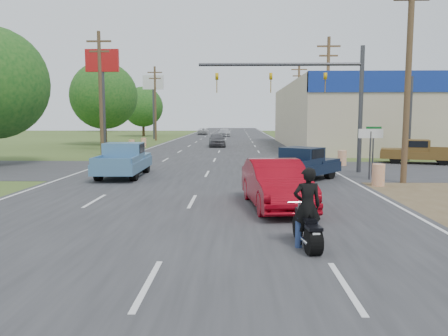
{
  "coord_description": "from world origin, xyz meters",
  "views": [
    {
      "loc": [
        1.63,
        -7.65,
        3.04
      ],
      "look_at": [
        1.18,
        7.61,
        1.3
      ],
      "focal_mm": 35.0,
      "sensor_mm": 36.0,
      "label": 1
    }
  ],
  "objects_px": {
    "distant_car_silver": "(224,132)",
    "red_convertible": "(276,184)",
    "rider": "(307,210)",
    "distant_car_white": "(203,131)",
    "navy_pickup": "(302,164)",
    "distant_car_grey": "(217,140)",
    "brown_pickup": "(417,152)",
    "motorcycle": "(307,230)",
    "blue_pickup": "(124,159)"
  },
  "relations": [
    {
      "from": "navy_pickup",
      "to": "brown_pickup",
      "type": "relative_size",
      "value": 0.97
    },
    {
      "from": "rider",
      "to": "distant_car_silver",
      "type": "relative_size",
      "value": 0.37
    },
    {
      "from": "motorcycle",
      "to": "rider",
      "type": "distance_m",
      "value": 0.47
    },
    {
      "from": "rider",
      "to": "brown_pickup",
      "type": "height_order",
      "value": "rider"
    },
    {
      "from": "navy_pickup",
      "to": "distant_car_silver",
      "type": "height_order",
      "value": "navy_pickup"
    },
    {
      "from": "navy_pickup",
      "to": "distant_car_grey",
      "type": "bearing_deg",
      "value": 140.61
    },
    {
      "from": "distant_car_grey",
      "to": "blue_pickup",
      "type": "bearing_deg",
      "value": -103.42
    },
    {
      "from": "distant_car_grey",
      "to": "navy_pickup",
      "type": "bearing_deg",
      "value": -82.71
    },
    {
      "from": "motorcycle",
      "to": "distant_car_white",
      "type": "xyz_separation_m",
      "value": [
        -7.97,
        71.51,
        0.16
      ]
    },
    {
      "from": "distant_car_silver",
      "to": "rider",
      "type": "bearing_deg",
      "value": -88.32
    },
    {
      "from": "motorcycle",
      "to": "brown_pickup",
      "type": "distance_m",
      "value": 22.29
    },
    {
      "from": "distant_car_silver",
      "to": "red_convertible",
      "type": "bearing_deg",
      "value": -88.34
    },
    {
      "from": "distant_car_silver",
      "to": "distant_car_grey",
      "type": "bearing_deg",
      "value": -91.72
    },
    {
      "from": "red_convertible",
      "to": "distant_car_silver",
      "type": "bearing_deg",
      "value": 86.15
    },
    {
      "from": "distant_car_white",
      "to": "red_convertible",
      "type": "bearing_deg",
      "value": 93.03
    },
    {
      "from": "red_convertible",
      "to": "blue_pickup",
      "type": "xyz_separation_m",
      "value": [
        -7.24,
        7.86,
        0.08
      ]
    },
    {
      "from": "rider",
      "to": "distant_car_grey",
      "type": "relative_size",
      "value": 0.43
    },
    {
      "from": "red_convertible",
      "to": "blue_pickup",
      "type": "bearing_deg",
      "value": 125.44
    },
    {
      "from": "blue_pickup",
      "to": "red_convertible",
      "type": "bearing_deg",
      "value": -48.72
    },
    {
      "from": "blue_pickup",
      "to": "distant_car_grey",
      "type": "xyz_separation_m",
      "value": [
        3.77,
        24.08,
        -0.17
      ]
    },
    {
      "from": "motorcycle",
      "to": "rider",
      "type": "xyz_separation_m",
      "value": [
        -0.0,
        0.04,
        0.47
      ]
    },
    {
      "from": "distant_car_silver",
      "to": "distant_car_white",
      "type": "height_order",
      "value": "distant_car_silver"
    },
    {
      "from": "navy_pickup",
      "to": "distant_car_grey",
      "type": "height_order",
      "value": "navy_pickup"
    },
    {
      "from": "motorcycle",
      "to": "blue_pickup",
      "type": "relative_size",
      "value": 0.36
    },
    {
      "from": "motorcycle",
      "to": "rider",
      "type": "height_order",
      "value": "rider"
    },
    {
      "from": "navy_pickup",
      "to": "distant_car_grey",
      "type": "distance_m",
      "value": 25.94
    },
    {
      "from": "distant_car_grey",
      "to": "brown_pickup",
      "type": "bearing_deg",
      "value": -54.48
    },
    {
      "from": "red_convertible",
      "to": "rider",
      "type": "xyz_separation_m",
      "value": [
        0.3,
        -4.66,
        0.1
      ]
    },
    {
      "from": "motorcycle",
      "to": "navy_pickup",
      "type": "distance_m",
      "value": 11.35
    },
    {
      "from": "motorcycle",
      "to": "distant_car_grey",
      "type": "xyz_separation_m",
      "value": [
        -3.78,
        36.64,
        0.29
      ]
    },
    {
      "from": "navy_pickup",
      "to": "brown_pickup",
      "type": "distance_m",
      "value": 12.29
    },
    {
      "from": "motorcycle",
      "to": "rider",
      "type": "bearing_deg",
      "value": 90.0
    },
    {
      "from": "brown_pickup",
      "to": "distant_car_grey",
      "type": "bearing_deg",
      "value": 58.71
    },
    {
      "from": "distant_car_white",
      "to": "brown_pickup",
      "type": "bearing_deg",
      "value": 106.07
    },
    {
      "from": "rider",
      "to": "navy_pickup",
      "type": "relative_size",
      "value": 0.36
    },
    {
      "from": "red_convertible",
      "to": "rider",
      "type": "distance_m",
      "value": 4.67
    },
    {
      "from": "motorcycle",
      "to": "distant_car_white",
      "type": "distance_m",
      "value": 71.95
    },
    {
      "from": "red_convertible",
      "to": "brown_pickup",
      "type": "distance_m",
      "value": 18.45
    },
    {
      "from": "distant_car_white",
      "to": "navy_pickup",
      "type": "bearing_deg",
      "value": 95.44
    },
    {
      "from": "blue_pickup",
      "to": "distant_car_white",
      "type": "relative_size",
      "value": 1.25
    },
    {
      "from": "red_convertible",
      "to": "motorcycle",
      "type": "bearing_deg",
      "value": -93.46
    },
    {
      "from": "distant_car_grey",
      "to": "distant_car_white",
      "type": "relative_size",
      "value": 0.99
    },
    {
      "from": "red_convertible",
      "to": "motorcycle",
      "type": "distance_m",
      "value": 4.73
    },
    {
      "from": "distant_car_grey",
      "to": "distant_car_silver",
      "type": "xyz_separation_m",
      "value": [
        0.0,
        26.85,
        -0.01
      ]
    },
    {
      "from": "brown_pickup",
      "to": "distant_car_silver",
      "type": "relative_size",
      "value": 1.05
    },
    {
      "from": "blue_pickup",
      "to": "distant_car_silver",
      "type": "height_order",
      "value": "blue_pickup"
    },
    {
      "from": "rider",
      "to": "blue_pickup",
      "type": "height_order",
      "value": "rider"
    },
    {
      "from": "brown_pickup",
      "to": "motorcycle",
      "type": "bearing_deg",
      "value": 170.64
    },
    {
      "from": "navy_pickup",
      "to": "rider",
      "type": "bearing_deg",
      "value": -59.01
    },
    {
      "from": "distant_car_grey",
      "to": "distant_car_silver",
      "type": "height_order",
      "value": "distant_car_grey"
    }
  ]
}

